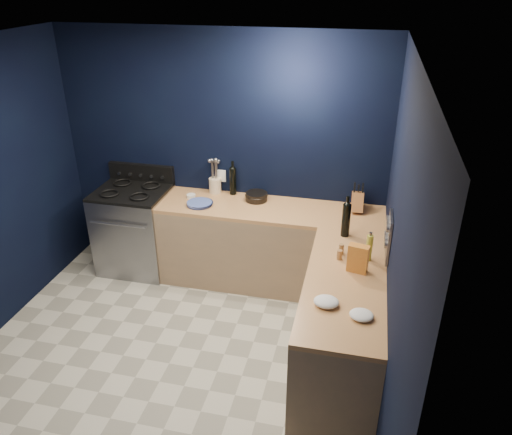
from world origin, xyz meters
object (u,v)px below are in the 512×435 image
(gas_range, at_px, (136,231))
(utensil_crock, at_px, (215,185))
(knife_block, at_px, (357,202))
(crouton_bag, at_px, (358,259))
(plate_stack, at_px, (199,204))

(gas_range, height_order, utensil_crock, utensil_crock)
(knife_block, relative_size, crouton_bag, 0.83)
(plate_stack, bearing_deg, gas_range, 174.45)
(utensil_crock, bearing_deg, plate_stack, -100.66)
(utensil_crock, xyz_separation_m, crouton_bag, (1.58, -1.25, 0.04))
(gas_range, bearing_deg, utensil_crock, 17.18)
(crouton_bag, bearing_deg, utensil_crock, 153.33)
(knife_block, xyz_separation_m, crouton_bag, (0.05, -1.13, 0.02))
(gas_range, height_order, knife_block, knife_block)
(gas_range, height_order, crouton_bag, crouton_bag)
(crouton_bag, bearing_deg, gas_range, 169.85)
(gas_range, xyz_separation_m, crouton_bag, (2.44, -0.98, 0.56))
(knife_block, height_order, crouton_bag, crouton_bag)
(plate_stack, distance_m, knife_block, 1.61)
(gas_range, bearing_deg, knife_block, 3.59)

